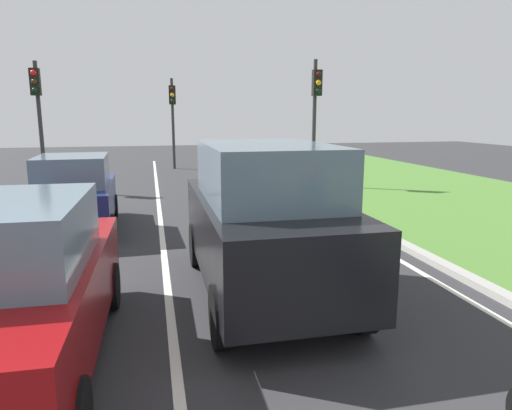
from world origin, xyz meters
The scene contains 11 objects.
ground_plane centered at (0.00, 14.00, 0.00)m, with size 60.00×60.00×0.00m, color #2D2D30.
lane_line_center centered at (-0.70, 14.00, 0.00)m, with size 0.12×32.00×0.01m, color silver.
lane_line_right_edge centered at (3.60, 14.00, 0.00)m, with size 0.12×32.00×0.01m, color silver.
grass_verge_right centered at (8.50, 14.00, 0.03)m, with size 9.00×48.00×0.06m, color #47752D.
curb_right centered at (4.10, 14.00, 0.06)m, with size 0.24×48.00×0.12m, color #9E9B93.
car_suv_ahead centered at (0.73, 8.84, 1.17)m, with size 1.99×4.51×2.28m.
car_sedan_left_lane centered at (-2.34, 7.34, 0.92)m, with size 1.91×4.33×1.86m.
car_hatchback_far centered at (-2.61, 13.55, 0.88)m, with size 1.84×3.75×1.78m.
traffic_light_near_right centered at (5.01, 18.41, 3.06)m, with size 0.32×0.50×4.62m.
traffic_light_overhead_left centered at (-4.58, 19.76, 3.03)m, with size 0.32×0.50×4.48m.
traffic_light_far_median centered at (0.27, 25.74, 2.94)m, with size 0.32×0.50×4.43m.
Camera 1 is at (-0.86, 2.43, 2.68)m, focal length 32.14 mm.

